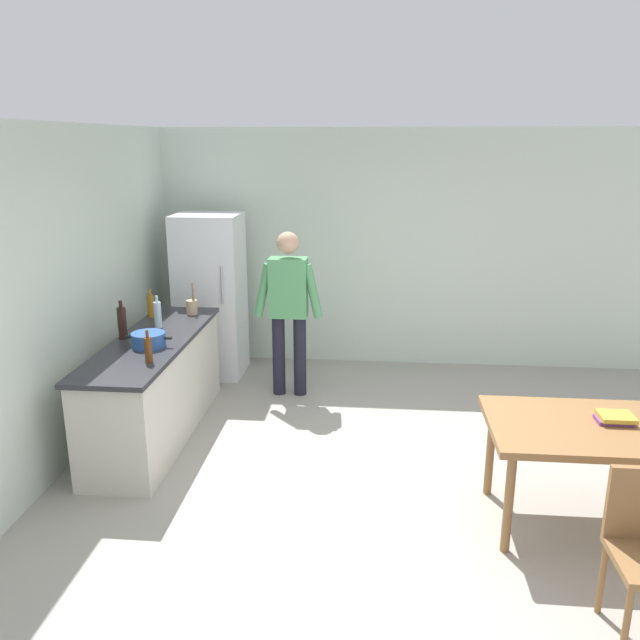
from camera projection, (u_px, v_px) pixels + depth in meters
ground_plane at (381, 491)px, 4.81m from camera, size 14.00×14.00×0.00m
wall_back at (384, 249)px, 7.32m from camera, size 6.40×0.12×2.70m
wall_left at (45, 305)px, 4.86m from camera, size 0.12×5.60×2.70m
kitchen_counter at (156, 387)px, 5.63m from camera, size 0.64×2.20×0.90m
refrigerator at (211, 296)px, 7.03m from camera, size 0.70×0.67×1.80m
person at (289, 303)px, 6.40m from camera, size 0.70×0.22×1.70m
dining_table at (595, 436)px, 4.22m from camera, size 1.40×0.90×0.75m
cooking_pot at (148, 340)px, 5.29m from camera, size 0.40×0.28×0.12m
utensil_jar at (192, 306)px, 6.28m from camera, size 0.11×0.11×0.32m
bottle_wine_dark at (122, 323)px, 5.48m from camera, size 0.08×0.08×0.34m
bottle_oil_amber at (151, 306)px, 6.16m from camera, size 0.06×0.06×0.28m
bottle_water_clear at (158, 314)px, 5.81m from camera, size 0.07×0.07×0.30m
bottle_beer_brown at (148, 349)px, 4.91m from camera, size 0.06×0.06×0.26m
book_stack at (615, 418)px, 4.23m from camera, size 0.24×0.19×0.06m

